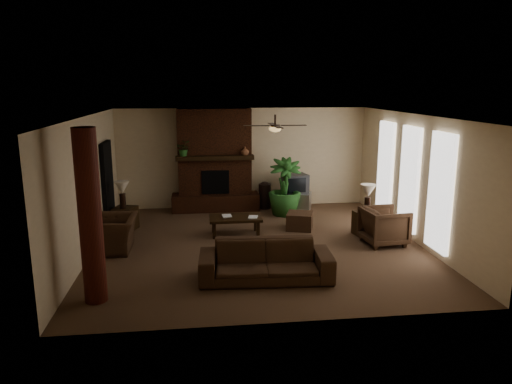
{
  "coord_description": "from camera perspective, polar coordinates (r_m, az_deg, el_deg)",
  "views": [
    {
      "loc": [
        -1.26,
        -9.81,
        3.41
      ],
      "look_at": [
        0.0,
        0.4,
        1.1
      ],
      "focal_mm": 33.44,
      "sensor_mm": 36.0,
      "label": 1
    }
  ],
  "objects": [
    {
      "name": "book_b",
      "position": [
        10.96,
        -0.92,
        -2.34
      ],
      "size": [
        0.21,
        0.06,
        0.29
      ],
      "primitive_type": "imported",
      "rotation": [
        0.0,
        0.0,
        -0.2
      ],
      "color": "#999999",
      "rests_on": "coffee_table"
    },
    {
      "name": "coffee_table",
      "position": [
        11.08,
        -2.49,
        -3.27
      ],
      "size": [
        1.2,
        0.7,
        0.43
      ],
      "color": "black",
      "rests_on": "ground"
    },
    {
      "name": "room_shell",
      "position": [
        10.09,
        0.28,
        1.17
      ],
      "size": [
        7.0,
        7.0,
        7.0
      ],
      "color": "brown",
      "rests_on": "ground"
    },
    {
      "name": "tv",
      "position": [
        13.17,
        4.69,
        1.0
      ],
      "size": [
        0.74,
        0.65,
        0.52
      ],
      "color": "#37383A",
      "rests_on": "tv_stand"
    },
    {
      "name": "armchair_left",
      "position": [
        10.46,
        -16.79,
        -4.16
      ],
      "size": [
        0.72,
        1.11,
        0.96
      ],
      "primitive_type": "imported",
      "rotation": [
        0.0,
        0.0,
        -1.58
      ],
      "color": "#432C1C",
      "rests_on": "ground"
    },
    {
      "name": "tv_stand",
      "position": [
        13.31,
        4.69,
        -1.12
      ],
      "size": [
        0.97,
        0.76,
        0.5
      ],
      "primitive_type": "cube",
      "rotation": [
        0.0,
        0.0,
        -0.36
      ],
      "color": "silver",
      "rests_on": "ground"
    },
    {
      "name": "lamp_right",
      "position": [
        11.2,
        13.26,
        -0.1
      ],
      "size": [
        0.41,
        0.41,
        0.65
      ],
      "color": "black",
      "rests_on": "side_table_right"
    },
    {
      "name": "armchair_right",
      "position": [
        10.78,
        15.09,
        -3.75
      ],
      "size": [
        0.9,
        0.95,
        0.89
      ],
      "primitive_type": "imported",
      "rotation": [
        0.0,
        0.0,
        1.68
      ],
      "color": "#432C1C",
      "rests_on": "ground"
    },
    {
      "name": "mantel_vase",
      "position": [
        12.93,
        -1.33,
        4.91
      ],
      "size": [
        0.25,
        0.26,
        0.22
      ],
      "primitive_type": "imported",
      "rotation": [
        0.0,
        0.0,
        -0.13
      ],
      "color": "brown",
      "rests_on": "fireplace"
    },
    {
      "name": "side_table_left",
      "position": [
        11.91,
        -15.38,
        -3.07
      ],
      "size": [
        0.62,
        0.62,
        0.55
      ],
      "primitive_type": "cube",
      "rotation": [
        0.0,
        0.0,
        -0.29
      ],
      "color": "black",
      "rests_on": "ground"
    },
    {
      "name": "log_column",
      "position": [
        7.86,
        -19.23,
        -2.87
      ],
      "size": [
        0.36,
        0.36,
        2.8
      ],
      "primitive_type": "cylinder",
      "color": "#582016",
      "rests_on": "ground"
    },
    {
      "name": "doorway",
      "position": [
        12.05,
        -17.31,
        0.78
      ],
      "size": [
        0.1,
        1.0,
        2.1
      ],
      "primitive_type": "cube",
      "color": "black",
      "rests_on": "ground"
    },
    {
      "name": "fireplace",
      "position": [
        13.24,
        -4.94,
        2.79
      ],
      "size": [
        2.4,
        0.7,
        2.8
      ],
      "color": "#4A2413",
      "rests_on": "ground"
    },
    {
      "name": "lamp_left",
      "position": [
        11.7,
        -15.72,
        0.29
      ],
      "size": [
        0.41,
        0.41,
        0.65
      ],
      "color": "black",
      "rests_on": "side_table_left"
    },
    {
      "name": "windows",
      "position": [
        11.25,
        17.85,
        1.49
      ],
      "size": [
        0.08,
        3.65,
        2.35
      ],
      "color": "white",
      "rests_on": "ground"
    },
    {
      "name": "sofa",
      "position": [
        8.56,
        1.17,
        -7.5
      ],
      "size": [
        2.4,
        0.83,
        0.92
      ],
      "primitive_type": "imported",
      "rotation": [
        0.0,
        0.0,
        -0.06
      ],
      "color": "#432C1C",
      "rests_on": "ground"
    },
    {
      "name": "book_a",
      "position": [
        11.04,
        -4.07,
        -2.26
      ],
      "size": [
        0.22,
        0.04,
        0.29
      ],
      "primitive_type": "imported",
      "rotation": [
        0.0,
        0.0,
        0.06
      ],
      "color": "#999999",
      "rests_on": "coffee_table"
    },
    {
      "name": "ceiling_fan",
      "position": [
        10.28,
        2.3,
        7.73
      ],
      "size": [
        1.35,
        1.35,
        0.37
      ],
      "color": "black",
      "rests_on": "ceiling"
    },
    {
      "name": "floor_plant",
      "position": [
        12.77,
        3.43,
        -0.87
      ],
      "size": [
        0.89,
        1.55,
        0.86
      ],
      "primitive_type": "imported",
      "rotation": [
        0.0,
        0.0,
        -0.02
      ],
      "color": "#2B6026",
      "rests_on": "ground"
    },
    {
      "name": "mantel_plant",
      "position": [
        12.88,
        -8.63,
        4.99
      ],
      "size": [
        0.38,
        0.42,
        0.33
      ],
      "primitive_type": "imported",
      "rotation": [
        0.0,
        0.0,
        -0.01
      ],
      "color": "#2B6026",
      "rests_on": "fireplace"
    },
    {
      "name": "side_table_right",
      "position": [
        11.37,
        13.04,
        -3.68
      ],
      "size": [
        0.58,
        0.58,
        0.55
      ],
      "primitive_type": "cube",
      "rotation": [
        0.0,
        0.0,
        0.17
      ],
      "color": "black",
      "rests_on": "ground"
    },
    {
      "name": "ottoman",
      "position": [
        11.6,
        5.26,
        -3.46
      ],
      "size": [
        0.76,
        0.76,
        0.4
      ],
      "primitive_type": "cube",
      "rotation": [
        0.0,
        0.0,
        -0.32
      ],
      "color": "#432C1C",
      "rests_on": "ground"
    },
    {
      "name": "floor_vase",
      "position": [
        13.43,
        1.06,
        -0.17
      ],
      "size": [
        0.34,
        0.34,
        0.77
      ],
      "color": "black",
      "rests_on": "ground"
    }
  ]
}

